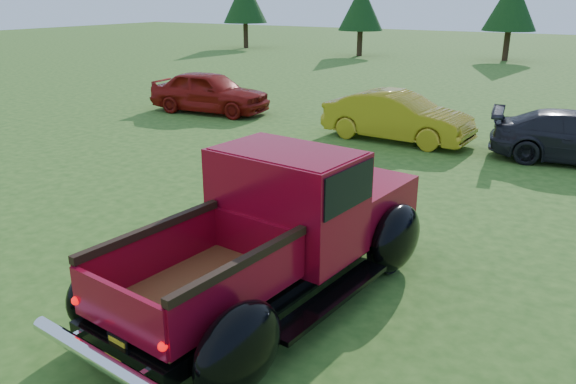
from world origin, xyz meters
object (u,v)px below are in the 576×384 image
object	(u,v)px
pickup_truck	(287,224)
show_car_yellow	(397,117)
tree_far_west	(245,0)
tree_mid_left	(512,4)
tree_west	(361,7)
show_car_red	(210,92)

from	to	relation	value
pickup_truck	show_car_yellow	size ratio (longest dim) A/B	1.34
tree_far_west	tree_mid_left	xyz separation A→B (m)	(19.00, 1.00, -0.14)
pickup_truck	show_car_yellow	bearing A→B (deg)	106.88
pickup_truck	tree_far_west	bearing A→B (deg)	131.81
tree_far_west	tree_west	distance (m)	10.06
tree_far_west	show_car_yellow	size ratio (longest dim) A/B	1.26
tree_far_west	show_car_yellow	distance (m)	30.13
tree_west	show_car_yellow	world-z (taller)	tree_west
tree_mid_left	show_car_red	size ratio (longest dim) A/B	1.19
show_car_red	tree_mid_left	bearing A→B (deg)	-19.39
tree_west	show_car_yellow	size ratio (longest dim) A/B	1.12
tree_far_west	tree_mid_left	bearing A→B (deg)	3.01
tree_mid_left	show_car_yellow	size ratio (longest dim) A/B	1.21
tree_far_west	show_car_yellow	world-z (taller)	tree_far_west
tree_west	tree_far_west	bearing A→B (deg)	174.29
pickup_truck	tree_mid_left	bearing A→B (deg)	101.67
pickup_truck	show_car_yellow	distance (m)	8.93
pickup_truck	show_car_red	world-z (taller)	pickup_truck
tree_far_west	pickup_truck	size ratio (longest dim) A/B	0.94
tree_mid_left	show_car_red	bearing A→B (deg)	-103.79
tree_west	tree_mid_left	world-z (taller)	tree_mid_left
tree_west	tree_mid_left	distance (m)	9.22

